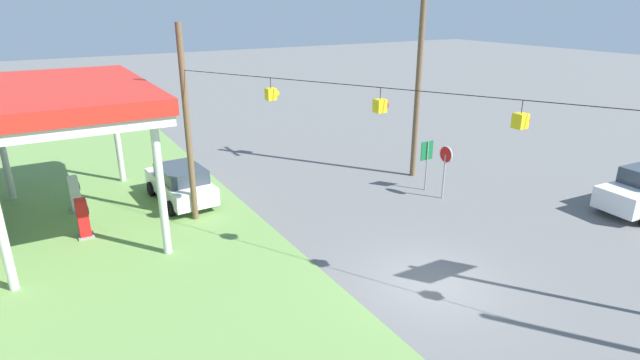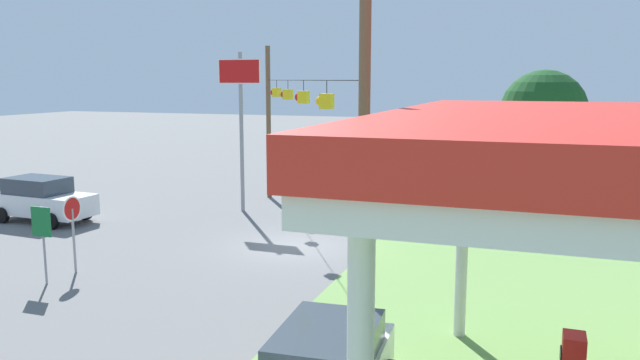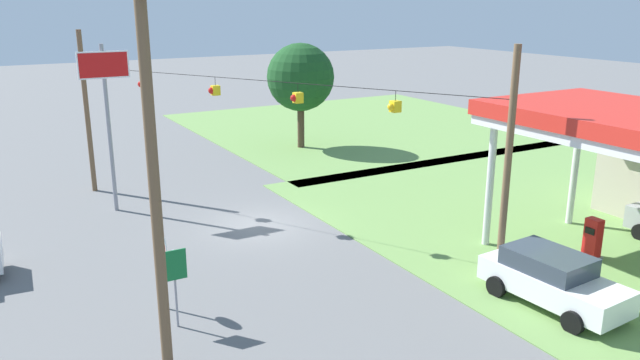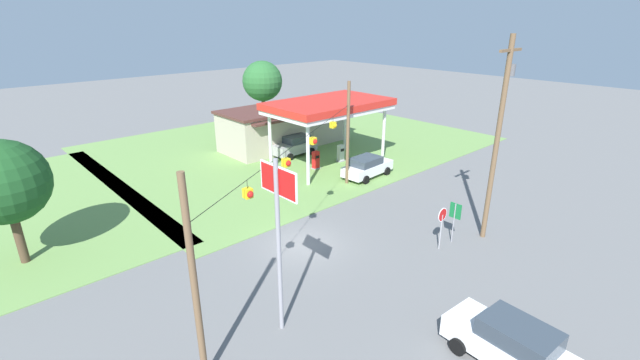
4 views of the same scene
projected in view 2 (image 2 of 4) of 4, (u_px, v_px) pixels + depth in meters
The scene contains 8 objects.
ground_plane at pixel (296, 247), 23.17m from camera, with size 160.00×160.00×0.00m, color slate.
gas_station_canopy at pixel (595, 147), 9.37m from camera, with size 10.20×6.18×5.64m.
car_on_crossroad at pixel (42, 199), 27.18m from camera, with size 2.34×4.74×1.94m.
stop_sign_roadside at pixel (72, 218), 19.75m from camera, with size 0.80×0.08×2.50m.
stop_sign_overhead at pixel (240, 99), 28.60m from camera, with size 0.22×2.13×7.39m.
route_sign at pixel (42, 229), 18.62m from camera, with size 0.10×0.70×2.40m.
signal_span_gantry at pixel (295, 131), 22.50m from camera, with size 17.72×10.24×7.85m.
tree_west_verge at pixel (543, 113), 30.82m from camera, with size 4.23×4.23×6.64m.
Camera 2 is at (20.89, 8.38, 6.13)m, focal length 35.00 mm.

